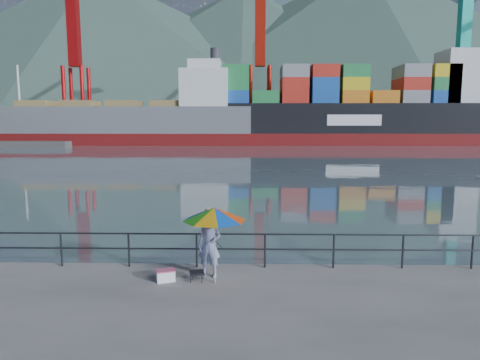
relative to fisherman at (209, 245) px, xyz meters
name	(u,v)px	position (x,y,z in m)	size (l,w,h in m)	color
harbor_water	(241,135)	(-1.44, 129.06, -0.89)	(500.00, 280.00, 0.00)	slate
far_dock	(279,139)	(8.56, 92.06, -0.89)	(200.00, 40.00, 0.40)	#514F4C
guardrail	(163,250)	(-1.44, 0.76, -0.37)	(22.00, 0.06, 1.03)	#2D3033
mountains	(322,58)	(37.37, 206.81, 34.66)	(600.00, 332.80, 80.00)	#385147
port_cranes	(381,66)	(29.56, 83.06, 15.11)	(116.00, 28.00, 38.40)	red
container_stacks	(374,125)	(31.31, 92.48, 2.53)	(58.00, 5.40, 7.80)	yellow
fisherman	(209,245)	(0.00, 0.00, 0.00)	(0.65, 0.43, 1.78)	#314895
beach_umbrella	(214,214)	(0.19, -0.49, 0.98)	(1.96, 1.96, 2.04)	white
folding_stool	(197,276)	(-0.31, -0.34, -0.76)	(0.45, 0.45, 0.25)	black
cooler_bag	(166,276)	(-1.15, -0.36, -0.75)	(0.48, 0.32, 0.28)	white
fishing_rod	(211,265)	(-0.05, 0.96, -0.89)	(0.02, 0.02, 2.31)	black
bulk_carrier	(135,122)	(-20.91, 72.09, 3.28)	(48.83, 8.45, 14.50)	maroon
container_ship	(357,113)	(22.31, 73.33, 4.99)	(54.89, 9.15, 18.10)	maroon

